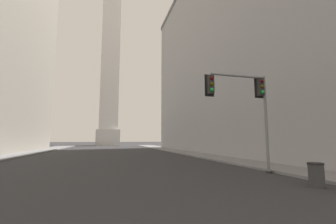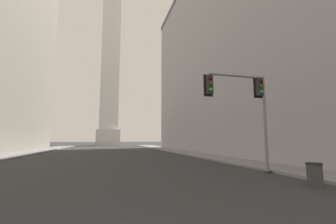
% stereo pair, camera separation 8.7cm
% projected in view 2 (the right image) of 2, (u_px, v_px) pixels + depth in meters
% --- Properties ---
extents(sidewalk_right, '(5.00, 92.03, 0.15)m').
position_uv_depth(sidewalk_right, '(196.00, 153.00, 31.27)').
color(sidewalk_right, slate).
rests_on(sidewalk_right, ground_plane).
extents(building_right, '(27.58, 49.44, 31.11)m').
position_uv_depth(building_right, '(278.00, 56.00, 36.48)').
color(building_right, '#9E9EA0').
rests_on(building_right, ground_plane).
extents(obelisk, '(7.61, 7.61, 65.35)m').
position_uv_depth(obelisk, '(111.00, 56.00, 79.09)').
color(obelisk, silver).
rests_on(obelisk, ground_plane).
extents(traffic_light_near_right, '(4.16, 0.50, 5.92)m').
position_uv_depth(traffic_light_near_right, '(245.00, 98.00, 13.59)').
color(traffic_light_near_right, slate).
rests_on(traffic_light_near_right, ground_plane).
extents(trash_bin, '(0.63, 0.63, 1.01)m').
position_uv_depth(trash_bin, '(315.00, 175.00, 9.36)').
color(trash_bin, '#38383A').
rests_on(trash_bin, ground_plane).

